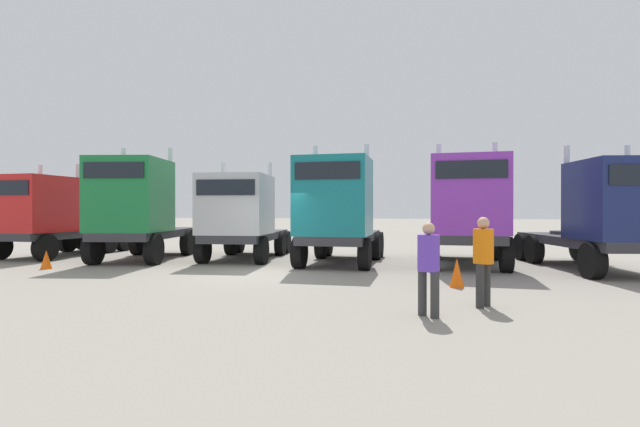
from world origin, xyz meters
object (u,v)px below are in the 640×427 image
object	(u,v)px
semi_truck_teal	(337,211)
visitor_in_hivis	(483,255)
semi_truck_green	(137,208)
visitor_with_camera	(429,262)
semi_truck_navy	(608,216)
traffic_cone_mid	(457,273)
semi_truck_red	(45,215)
traffic_cone_near	(46,260)
semi_truck_purple	(467,211)
semi_truck_silver	(241,216)

from	to	relation	value
semi_truck_teal	visitor_in_hivis	xyz separation A→B (m)	(4.22, -6.17, -0.88)
semi_truck_green	visitor_with_camera	distance (m)	12.91
visitor_with_camera	semi_truck_navy	bearing A→B (deg)	0.89
traffic_cone_mid	semi_truck_red	bearing A→B (deg)	166.48
semi_truck_red	semi_truck_teal	size ratio (longest dim) A/B	1.04
traffic_cone_near	semi_truck_teal	bearing A→B (deg)	18.52
visitor_in_hivis	semi_truck_red	bearing A→B (deg)	-168.81
visitor_in_hivis	traffic_cone_mid	bearing A→B (deg)	131.15
semi_truck_red	traffic_cone_mid	world-z (taller)	semi_truck_red
traffic_cone_mid	semi_truck_purple	bearing A→B (deg)	82.63
semi_truck_teal	semi_truck_purple	world-z (taller)	semi_truck_teal
semi_truck_navy	traffic_cone_mid	xyz separation A→B (m)	(-4.65, -3.76, -1.41)
semi_truck_silver	traffic_cone_near	bearing A→B (deg)	-59.81
semi_truck_purple	traffic_cone_mid	world-z (taller)	semi_truck_purple
semi_truck_teal	semi_truck_green	bearing A→B (deg)	-87.79
visitor_with_camera	traffic_cone_mid	size ratio (longest dim) A/B	2.33
semi_truck_teal	visitor_with_camera	distance (m)	8.01
semi_truck_navy	traffic_cone_near	bearing A→B (deg)	-91.44
semi_truck_purple	visitor_in_hivis	size ratio (longest dim) A/B	3.37
semi_truck_teal	semi_truck_purple	bearing A→B (deg)	97.96
semi_truck_purple	visitor_in_hivis	world-z (taller)	semi_truck_purple
semi_truck_red	traffic_cone_mid	bearing A→B (deg)	76.43
semi_truck_red	semi_truck_purple	xyz separation A→B (m)	(16.69, 0.60, 0.18)
visitor_in_hivis	visitor_with_camera	size ratio (longest dim) A/B	1.05
visitor_with_camera	visitor_in_hivis	bearing A→B (deg)	-5.98
semi_truck_purple	visitor_with_camera	world-z (taller)	semi_truck_purple
semi_truck_green	semi_truck_navy	world-z (taller)	semi_truck_green
semi_truck_red	visitor_with_camera	bearing A→B (deg)	64.44
traffic_cone_near	traffic_cone_mid	distance (m)	13.07
semi_truck_red	semi_truck_purple	bearing A→B (deg)	92.00
traffic_cone_mid	semi_truck_navy	bearing A→B (deg)	39.00
semi_truck_purple	semi_truck_navy	bearing A→B (deg)	80.94
semi_truck_silver	visitor_in_hivis	size ratio (longest dim) A/B	3.26
semi_truck_purple	visitor_with_camera	size ratio (longest dim) A/B	3.54
semi_truck_green	semi_truck_navy	distance (m)	16.16
traffic_cone_near	semi_truck_red	bearing A→B (deg)	134.24
semi_truck_red	traffic_cone_near	size ratio (longest dim) A/B	9.49
semi_truck_purple	traffic_cone_mid	distance (m)	4.77
semi_truck_teal	semi_truck_purple	distance (m)	4.46
semi_truck_silver	semi_truck_teal	world-z (taller)	semi_truck_teal
semi_truck_purple	traffic_cone_near	xyz separation A→B (m)	(-13.63, -3.74, -1.62)
traffic_cone_near	traffic_cone_mid	bearing A→B (deg)	-3.20
semi_truck_green	visitor_in_hivis	size ratio (longest dim) A/B	3.57
semi_truck_navy	traffic_cone_near	world-z (taller)	semi_truck_navy
semi_truck_purple	traffic_cone_near	world-z (taller)	semi_truck_purple
semi_truck_teal	traffic_cone_mid	world-z (taller)	semi_truck_teal
traffic_cone_near	semi_truck_silver	bearing A→B (deg)	36.54
semi_truck_purple	traffic_cone_near	distance (m)	14.23
semi_truck_purple	traffic_cone_mid	size ratio (longest dim) A/B	8.24
semi_truck_red	visitor_with_camera	distance (m)	17.12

